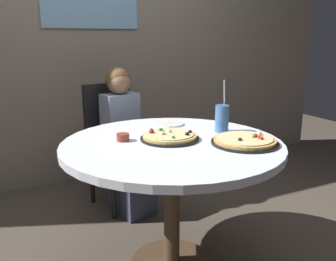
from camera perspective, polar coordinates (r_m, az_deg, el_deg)
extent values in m
cube|color=gray|center=(3.38, -12.22, 16.87)|extent=(5.20, 0.12, 2.90)
cylinder|color=silver|center=(1.94, 0.65, -2.34)|extent=(1.19, 1.19, 0.04)
cylinder|color=#4C3826|center=(2.07, 0.62, -12.06)|extent=(0.09, 0.09, 0.69)
cube|color=black|center=(2.81, -7.51, -3.47)|extent=(0.48, 0.48, 0.04)
cube|color=black|center=(2.90, -9.51, 2.31)|extent=(0.40, 0.12, 0.52)
cylinder|color=black|center=(2.67, -8.62, -9.63)|extent=(0.04, 0.04, 0.41)
cylinder|color=black|center=(2.84, -2.61, -7.99)|extent=(0.04, 0.04, 0.41)
cylinder|color=black|center=(2.95, -11.93, -7.41)|extent=(0.04, 0.04, 0.41)
cylinder|color=black|center=(3.11, -6.29, -6.07)|extent=(0.04, 0.04, 0.41)
cube|color=#3F4766|center=(2.75, -5.72, -8.37)|extent=(0.30, 0.36, 0.45)
cube|color=#8C9EB7|center=(2.73, -7.54, 1.21)|extent=(0.29, 0.21, 0.44)
sphere|color=#997051|center=(2.68, -7.75, 7.48)|extent=(0.17, 0.17, 0.17)
sphere|color=brown|center=(2.69, -7.98, 7.93)|extent=(0.18, 0.18, 0.18)
cylinder|color=black|center=(1.97, 0.27, -1.26)|extent=(0.32, 0.32, 0.01)
cylinder|color=#D8B266|center=(1.96, 0.27, -0.87)|extent=(0.30, 0.30, 0.02)
cylinder|color=beige|center=(1.96, 0.27, -0.56)|extent=(0.26, 0.26, 0.01)
sphere|color=#387F33|center=(1.97, -2.57, -0.28)|extent=(0.02, 0.02, 0.02)
sphere|color=#B2231E|center=(1.97, -2.62, -0.22)|extent=(0.03, 0.03, 0.03)
sphere|color=beige|center=(1.99, 0.24, -0.12)|extent=(0.02, 0.02, 0.02)
sphere|color=black|center=(2.02, -2.64, 0.07)|extent=(0.02, 0.02, 0.02)
sphere|color=black|center=(1.93, 3.07, -0.59)|extent=(0.02, 0.02, 0.02)
sphere|color=beige|center=(1.94, -0.88, -0.48)|extent=(0.03, 0.03, 0.03)
sphere|color=#387F33|center=(2.02, -1.17, 0.09)|extent=(0.02, 0.02, 0.02)
sphere|color=black|center=(1.98, 3.51, -0.21)|extent=(0.02, 0.02, 0.02)
sphere|color=#387F33|center=(1.87, 0.83, -1.10)|extent=(0.02, 0.02, 0.02)
cylinder|color=black|center=(1.93, 12.04, -1.91)|extent=(0.35, 0.35, 0.01)
cylinder|color=tan|center=(1.93, 12.06, -1.51)|extent=(0.32, 0.32, 0.02)
cylinder|color=beige|center=(1.92, 12.08, -1.19)|extent=(0.29, 0.29, 0.01)
sphere|color=#B2231E|center=(1.91, 14.59, -1.26)|extent=(0.02, 0.02, 0.02)
sphere|color=#B2231E|center=(1.95, 13.65, -0.84)|extent=(0.03, 0.03, 0.03)
sphere|color=black|center=(1.86, 11.34, -1.43)|extent=(0.02, 0.02, 0.02)
sphere|color=beige|center=(1.99, 14.23, -0.52)|extent=(0.03, 0.03, 0.03)
sphere|color=#387F33|center=(1.93, 13.39, -0.98)|extent=(0.02, 0.02, 0.02)
sphere|color=#B2231E|center=(1.93, 14.30, -1.08)|extent=(0.02, 0.02, 0.02)
cylinder|color=#3F72B2|center=(2.13, 8.53, 1.87)|extent=(0.08, 0.08, 0.16)
cylinder|color=white|center=(2.12, 8.91, 5.01)|extent=(0.04, 0.03, 0.22)
cylinder|color=brown|center=(1.95, -7.15, -1.07)|extent=(0.07, 0.07, 0.04)
cylinder|color=white|center=(2.30, 0.26, 1.05)|extent=(0.18, 0.18, 0.01)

